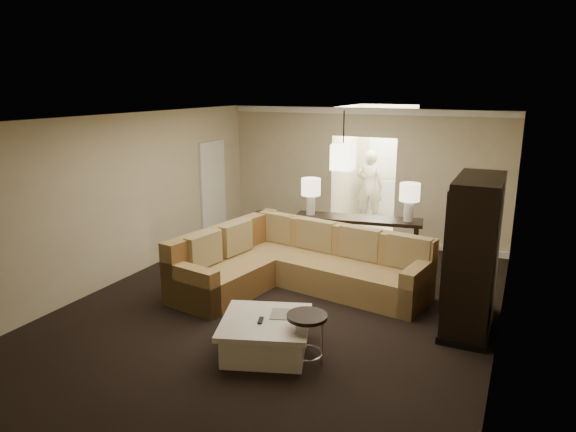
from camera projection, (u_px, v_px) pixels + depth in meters
The scene contains 19 objects.
ground at pixel (280, 309), 7.67m from camera, with size 8.00×8.00×0.00m, color black.
wall_back at pixel (363, 175), 10.83m from camera, with size 6.00×0.04×2.80m, color beige.
wall_front at pixel (43, 341), 3.81m from camera, with size 6.00×0.04×2.80m, color beige.
wall_left at pixel (118, 199), 8.56m from camera, with size 0.04×8.00×2.80m, color beige.
wall_right at pixel (506, 246), 6.08m from camera, with size 0.04×8.00×2.80m, color beige.
ceiling at pixel (279, 119), 6.97m from camera, with size 6.00×8.00×0.02m, color white.
crown_molding at pixel (364, 111), 10.45m from camera, with size 6.00×0.10×0.12m, color white.
baseboard at pixel (360, 237), 11.11m from camera, with size 6.00×0.10×0.12m, color white.
side_door at pixel (213, 190), 11.08m from camera, with size 0.05×0.90×2.10m, color white.
foyer at pixel (379, 171), 12.03m from camera, with size 1.44×2.02×2.80m.
sectional_sofa at pixel (294, 265), 8.38m from camera, with size 3.73×2.81×1.01m.
coffee_table at pixel (266, 335), 6.40m from camera, with size 1.38×1.38×0.46m.
console_table at pixel (357, 236), 9.48m from camera, with size 2.37×0.90×0.89m.
armoire at pixel (473, 257), 6.89m from camera, with size 0.62×1.46×2.10m.
drink_table at pixel (307, 328), 6.11m from camera, with size 0.49×0.49×0.61m.
table_lamp_left at pixel (311, 191), 9.51m from camera, with size 0.36×0.36×0.68m.
table_lamp_right at pixel (410, 196), 9.04m from camera, with size 0.36×0.36×0.68m.
pendant_light at pixel (343, 157), 9.55m from camera, with size 0.38×0.38×1.09m.
person at pixel (370, 183), 12.29m from camera, with size 0.70×0.47×1.95m, color beige.
Camera 1 is at (3.12, -6.36, 3.25)m, focal length 32.00 mm.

